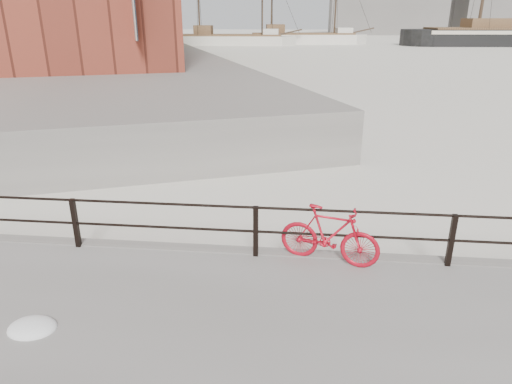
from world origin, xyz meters
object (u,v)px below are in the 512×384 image
(bicycle, at_px, (329,235))
(schooner_mid, at_px, (303,44))
(schooner_left, at_px, (231,45))
(workboat_far, at_px, (81,59))

(bicycle, height_order, schooner_mid, schooner_mid)
(schooner_mid, bearing_deg, schooner_left, -167.36)
(bicycle, bearing_deg, workboat_far, 135.96)
(bicycle, xyz_separation_m, schooner_mid, (-1.27, 82.87, -0.90))
(schooner_left, distance_m, workboat_far, 33.78)
(bicycle, distance_m, schooner_left, 79.17)
(bicycle, bearing_deg, schooner_mid, 106.44)
(workboat_far, bearing_deg, schooner_mid, 9.32)
(schooner_mid, distance_m, schooner_left, 13.75)
(workboat_far, bearing_deg, bicycle, -104.16)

